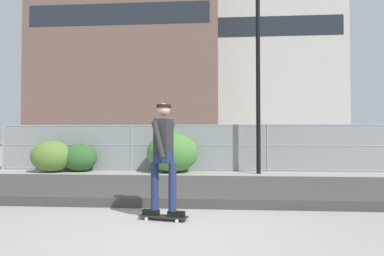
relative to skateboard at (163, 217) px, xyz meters
name	(u,v)px	position (x,y,z in m)	size (l,w,h in m)	color
ground_plane	(165,233)	(0.14, -0.70, -0.06)	(120.00, 120.00, 0.00)	gray
gravel_berm	(187,188)	(0.14, 2.71, 0.04)	(12.63, 3.72, 0.19)	#3D3A38
skateboard	(163,217)	(0.00, 0.00, 0.00)	(0.82, 0.35, 0.07)	black
skater	(164,151)	(0.00, 0.00, 1.07)	(0.73, 0.61, 1.85)	black
chain_fence	(198,147)	(0.14, 7.75, 0.87)	(16.39, 0.06, 1.85)	gray
street_lamp	(258,50)	(2.42, 6.96, 4.54)	(0.44, 0.44, 7.49)	black
parked_car_near	(100,147)	(-4.90, 10.61, 0.78)	(4.52, 2.19, 1.66)	black
library_building	(133,55)	(-10.49, 38.48, 12.49)	(23.12, 13.73, 25.10)	brown
office_block	(267,59)	(7.96, 41.24, 12.18)	(18.61, 10.46, 24.46)	#B2AFA8
shrub_left	(52,156)	(-5.47, 6.89, 0.55)	(1.57, 1.29, 1.21)	#567A33
shrub_center	(79,158)	(-4.50, 7.20, 0.48)	(1.40, 1.14, 1.08)	#2D5B28
shrub_right	(172,153)	(-0.81, 7.11, 0.70)	(1.95, 1.60, 1.51)	#477F38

